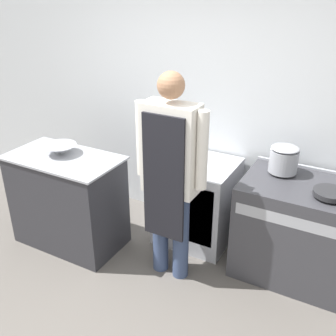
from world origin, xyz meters
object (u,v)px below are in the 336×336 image
Objects in this scene: stock_pot at (284,159)px; saute_pan at (330,193)px; person_cook at (170,169)px; stove at (298,230)px; mixing_bowl at (60,149)px; fridge_unit at (196,201)px.

stock_pot is 0.51m from saute_pan.
saute_pan is at bearing 19.56° from person_cook.
stove is at bearing 148.48° from saute_pan.
saute_pan is (0.20, -0.12, 0.48)m from stove.
stove is 2.29m from mixing_bowl.
stock_pot is (1.93, 0.68, 0.05)m from mixing_bowl.
stove is 1.01m from fridge_unit.
saute_pan reaches higher than stove.
saute_pan is at bearing 10.32° from mixing_bowl.
person_cook is 1.26m from saute_pan.
mixing_bowl is at bearing -151.84° from fridge_unit.
person_cook is 1.01m from stock_pot.
person_cook reaches higher than stove.
stock_pot is (0.75, 0.67, -0.01)m from person_cook.
person_cook is at bearing -87.53° from fridge_unit.
saute_pan is (1.21, -0.19, 0.51)m from fridge_unit.
mixing_bowl reaches higher than stove.
stock_pot is at bearing 149.77° from saute_pan.
stove is 3.88× the size of saute_pan.
fridge_unit is 0.99m from stock_pot.
person_cook is 7.42× the size of stock_pot.
stock_pot reaches higher than mixing_bowl.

